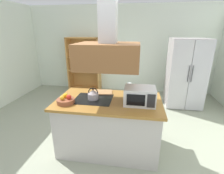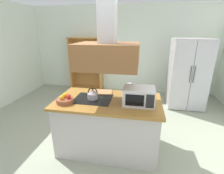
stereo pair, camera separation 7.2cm
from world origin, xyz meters
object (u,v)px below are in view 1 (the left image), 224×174
Objects in this scene: kettle at (93,94)px; fruit_bowl at (66,100)px; dish_cabinet at (85,67)px; microwave at (140,96)px; cutting_board at (103,92)px; refrigerator at (186,73)px; wine_glass_on_counter at (129,86)px.

kettle is 0.71× the size of fruit_bowl.
microwave is at bearing -58.18° from dish_cabinet.
cutting_board is at bearing -65.45° from dish_cabinet.
microwave is at bearing 7.58° from fruit_bowl.
kettle is 0.42× the size of microwave.
refrigerator is 1.02× the size of dish_cabinet.
wine_glass_on_counter reaches higher than fruit_bowl.
microwave reaches higher than kettle.
refrigerator is 3.84× the size of microwave.
cutting_board is (-1.84, -1.74, 0.03)m from refrigerator.
dish_cabinet is 6.43× the size of fruit_bowl.
dish_cabinet is 9.03× the size of kettle.
dish_cabinet is 8.45× the size of wine_glass_on_counter.
cutting_board is 0.69m from fruit_bowl.
refrigerator is at bearing 51.78° from wine_glass_on_counter.
microwave is at bearing -64.11° from wine_glass_on_counter.
fruit_bowl is at bearing -77.17° from dish_cabinet.
wine_glass_on_counter is (0.47, -0.01, 0.14)m from cutting_board.
refrigerator reaches higher than dish_cabinet.
cutting_board is 0.49m from wine_glass_on_counter.
cutting_board is 0.74× the size of microwave.
cutting_board is (1.16, -2.54, 0.14)m from dish_cabinet.
kettle is 0.43m from fruit_bowl.
dish_cabinet is 3.14m from fruit_bowl.
refrigerator is at bearing 43.27° from cutting_board.
kettle reaches higher than cutting_board.
refrigerator is 8.58× the size of wine_glass_on_counter.
microwave is 0.40m from wine_glass_on_counter.
refrigerator is 2.23m from wine_glass_on_counter.
refrigerator is 2.43m from microwave.
refrigerator reaches higher than cutting_board.
kettle is at bearing -106.40° from cutting_board.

